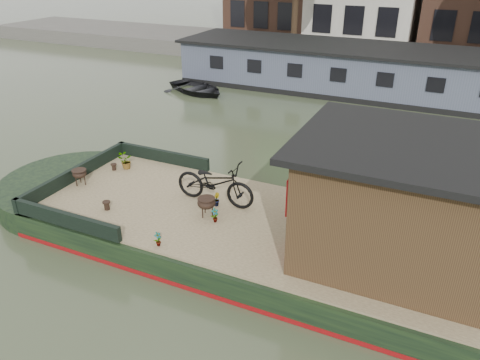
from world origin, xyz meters
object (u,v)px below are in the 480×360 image
at_px(bicycle, 215,183).
at_px(brazier_front, 207,207).
at_px(cabin, 401,201).
at_px(brazier_rear, 80,177).
at_px(potted_plant_a, 215,215).
at_px(dinghy, 197,85).

height_order(bicycle, brazier_front, bicycle).
bearing_deg(brazier_front, cabin, 2.98).
height_order(cabin, brazier_rear, cabin).
xyz_separation_m(potted_plant_a, brazier_rear, (-4.01, 0.18, 0.04)).
distance_m(cabin, potted_plant_a, 3.94).
relative_size(bicycle, dinghy, 0.61).
distance_m(potted_plant_a, brazier_rear, 4.02).
relative_size(cabin, brazier_front, 8.83).
bearing_deg(bicycle, brazier_rear, 100.03).
relative_size(bicycle, potted_plant_a, 5.90).
distance_m(bicycle, brazier_rear, 3.66).
xyz_separation_m(cabin, bicycle, (-4.19, 0.43, -0.70)).
distance_m(brazier_rear, dinghy, 11.20).
xyz_separation_m(cabin, dinghy, (-10.55, 10.63, -1.54)).
relative_size(potted_plant_a, dinghy, 0.10).
distance_m(cabin, dinghy, 15.06).
bearing_deg(cabin, dinghy, 134.78).
distance_m(potted_plant_a, brazier_front, 0.35).
bearing_deg(dinghy, cabin, -112.80).
relative_size(cabin, brazier_rear, 9.57).
height_order(bicycle, brazier_rear, bicycle).
bearing_deg(potted_plant_a, brazier_rear, 177.48).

